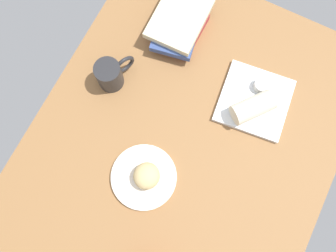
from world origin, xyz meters
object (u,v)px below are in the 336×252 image
(square_plate, at_px, (254,101))
(sauce_cup, at_px, (262,85))
(breakfast_wrap, at_px, (253,107))
(coffee_mug, at_px, (110,74))
(scone_pastry, at_px, (147,176))
(book_stack, at_px, (180,24))
(round_plate, at_px, (144,177))

(square_plate, bearing_deg, sauce_cup, -178.48)
(breakfast_wrap, distance_m, coffee_mug, 0.44)
(sauce_cup, bearing_deg, scone_pastry, -24.69)
(square_plate, distance_m, book_stack, 0.34)
(sauce_cup, bearing_deg, book_stack, -101.99)
(square_plate, height_order, coffee_mug, coffee_mug)
(breakfast_wrap, bearing_deg, square_plate, 130.13)
(round_plate, bearing_deg, sauce_cup, 154.53)
(breakfast_wrap, xyz_separation_m, coffee_mug, (0.10, -0.43, 0.00))
(scone_pastry, relative_size, breakfast_wrap, 0.62)
(square_plate, xyz_separation_m, book_stack, (-0.11, -0.32, 0.03))
(round_plate, bearing_deg, book_stack, -165.98)
(sauce_cup, height_order, coffee_mug, coffee_mug)
(scone_pastry, height_order, sauce_cup, scone_pastry)
(scone_pastry, bearing_deg, round_plate, -62.84)
(round_plate, relative_size, scone_pastry, 2.46)
(round_plate, xyz_separation_m, sauce_cup, (-0.41, 0.20, 0.02))
(square_plate, bearing_deg, scone_pastry, -27.63)
(round_plate, height_order, scone_pastry, scone_pastry)
(round_plate, height_order, book_stack, book_stack)
(scone_pastry, distance_m, square_plate, 0.41)
(sauce_cup, height_order, book_stack, book_stack)
(round_plate, distance_m, breakfast_wrap, 0.39)
(breakfast_wrap, height_order, coffee_mug, coffee_mug)
(coffee_mug, bearing_deg, round_plate, 45.37)
(round_plate, xyz_separation_m, coffee_mug, (-0.23, -0.23, 0.04))
(square_plate, xyz_separation_m, coffee_mug, (0.14, -0.43, 0.04))
(round_plate, bearing_deg, square_plate, 151.57)
(round_plate, distance_m, sauce_cup, 0.46)
(sauce_cup, bearing_deg, square_plate, 1.52)
(breakfast_wrap, bearing_deg, book_stack, -166.93)
(round_plate, relative_size, breakfast_wrap, 1.54)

